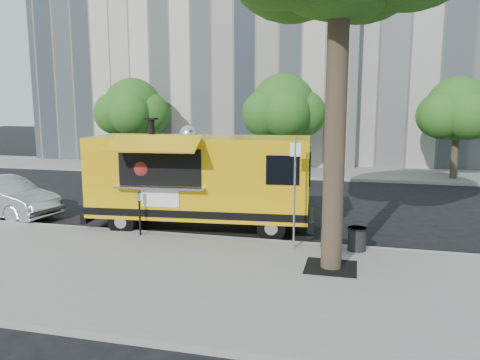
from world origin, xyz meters
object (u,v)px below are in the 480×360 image
object	(u,v)px
far_tree_b	(283,106)
sign_post	(295,186)
trash_bin_left	(329,237)
parking_meter	(139,207)
food_truck	(199,179)
far_tree_c	(458,109)
far_tree_a	(133,107)
sedan	(4,197)
trash_bin_right	(357,238)

from	to	relation	value
far_tree_b	sign_post	size ratio (longest dim) A/B	1.83
trash_bin_left	parking_meter	bearing A→B (deg)	-179.48
food_truck	far_tree_c	bearing A→B (deg)	46.61
far_tree_b	far_tree_a	bearing A→B (deg)	-177.46
far_tree_a	trash_bin_left	xyz separation A→B (m)	(12.47, -13.60, -3.31)
parking_meter	sign_post	bearing A→B (deg)	-2.52
far_tree_b	far_tree_c	size ratio (longest dim) A/B	1.06
sign_post	far_tree_b	bearing A→B (deg)	100.15
far_tree_a	sign_post	xyz separation A→B (m)	(11.55, -13.85, -1.93)
far_tree_a	parking_meter	distance (m)	15.59
far_tree_c	trash_bin_left	xyz separation A→B (m)	(-5.53, -13.70, -3.26)
far_tree_a	food_truck	distance (m)	14.87
sedan	food_truck	bearing A→B (deg)	-77.99
sign_post	food_truck	size ratio (longest dim) A/B	0.41
parking_meter	far_tree_b	bearing A→B (deg)	81.90
parking_meter	trash_bin_right	distance (m)	6.21
far_tree_b	sedan	size ratio (longest dim) A/B	1.28
far_tree_a	food_truck	xyz separation A→B (m)	(8.32, -12.13, -2.13)
far_tree_b	trash_bin_left	bearing A→B (deg)	-76.09
parking_meter	sedan	distance (m)	6.13
parking_meter	trash_bin_left	xyz separation A→B (m)	(5.47, 0.05, -0.52)
far_tree_a	far_tree_c	bearing A→B (deg)	0.32
food_truck	trash_bin_left	distance (m)	4.55
far_tree_b	trash_bin_left	world-z (taller)	far_tree_b
sign_post	trash_bin_right	bearing A→B (deg)	8.69
far_tree_b	food_truck	size ratio (longest dim) A/B	0.76
far_tree_a	trash_bin_right	size ratio (longest dim) A/B	8.69
far_tree_b	trash_bin_right	xyz separation A→B (m)	(4.19, -14.00, -3.35)
far_tree_b	far_tree_c	world-z (taller)	far_tree_b
sign_post	trash_bin_right	xyz separation A→B (m)	(1.64, 0.25, -1.37)
trash_bin_right	sign_post	bearing A→B (deg)	-171.31
food_truck	far_tree_b	bearing A→B (deg)	81.86
far_tree_c	parking_meter	size ratio (longest dim) A/B	3.90
far_tree_a	trash_bin_left	size ratio (longest dim) A/B	9.19
food_truck	sedan	xyz separation A→B (m)	(-7.27, -0.06, -0.94)
sedan	trash_bin_left	xyz separation A→B (m)	(11.41, -1.41, -0.24)
trash_bin_left	far_tree_a	bearing A→B (deg)	132.51
far_tree_c	trash_bin_right	world-z (taller)	far_tree_c
far_tree_c	sign_post	xyz separation A→B (m)	(-6.45, -13.95, -1.87)
far_tree_c	trash_bin_right	bearing A→B (deg)	-109.36
sedan	trash_bin_left	distance (m)	11.50
far_tree_a	sign_post	bearing A→B (deg)	-50.17
far_tree_b	trash_bin_right	size ratio (longest dim) A/B	8.92
food_truck	trash_bin_right	distance (m)	5.21
food_truck	sedan	bearing A→B (deg)	175.41
parking_meter	food_truck	world-z (taller)	food_truck
sign_post	food_truck	world-z (taller)	food_truck
parking_meter	food_truck	distance (m)	2.12
far_tree_b	parking_meter	xyz separation A→B (m)	(-2.00, -14.05, -2.85)
far_tree_a	far_tree_c	distance (m)	18.00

